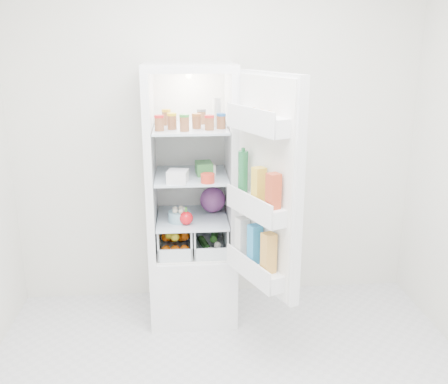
{
  "coord_description": "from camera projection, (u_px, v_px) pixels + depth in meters",
  "views": [
    {
      "loc": [
        -0.26,
        -2.14,
        1.94
      ],
      "look_at": [
        0.01,
        0.95,
        1.0
      ],
      "focal_mm": 40.0,
      "sensor_mm": 36.0,
      "label": 1
    }
  ],
  "objects": [
    {
      "name": "shelf_low",
      "position": [
        192.0,
        218.0,
        3.52
      ],
      "size": [
        0.49,
        0.53,
        0.01
      ],
      "primitive_type": "cube",
      "color": "silver",
      "rests_on": "refrigerator"
    },
    {
      "name": "shelf_mid",
      "position": [
        191.0,
        176.0,
        3.43
      ],
      "size": [
        0.49,
        0.53,
        0.02
      ],
      "primitive_type": "cube",
      "color": "silver",
      "rests_on": "refrigerator"
    },
    {
      "name": "tub_white",
      "position": [
        178.0,
        177.0,
        3.22
      ],
      "size": [
        0.15,
        0.15,
        0.08
      ],
      "primitive_type": "cube",
      "rotation": [
        0.0,
        0.0,
        -0.19
      ],
      "color": "silver",
      "rests_on": "shelf_mid"
    },
    {
      "name": "squeeze_bottle",
      "position": [
        217.0,
        112.0,
        3.31
      ],
      "size": [
        0.06,
        0.06,
        0.19
      ],
      "primitive_type": "cylinder",
      "rotation": [
        0.0,
        0.0,
        0.03
      ],
      "color": "silver",
      "rests_on": "shelf_top"
    },
    {
      "name": "mushroom_bowl",
      "position": [
        180.0,
        216.0,
        3.42
      ],
      "size": [
        0.16,
        0.16,
        0.07
      ],
      "primitive_type": "cylinder",
      "rotation": [
        0.0,
        0.0,
        -0.03
      ],
      "color": "#7FACBE",
      "rests_on": "shelf_low"
    },
    {
      "name": "tub_cream",
      "position": [
        206.0,
        169.0,
        3.42
      ],
      "size": [
        0.13,
        0.13,
        0.07
      ],
      "primitive_type": "cube",
      "rotation": [
        0.0,
        0.0,
        0.09
      ],
      "color": "silver",
      "rests_on": "shelf_mid"
    },
    {
      "name": "tub_green",
      "position": [
        204.0,
        168.0,
        3.42
      ],
      "size": [
        0.12,
        0.16,
        0.09
      ],
      "primitive_type": "cube",
      "rotation": [
        0.0,
        0.0,
        0.09
      ],
      "color": "#3B823B",
      "rests_on": "shelf_mid"
    },
    {
      "name": "bell_pepper",
      "position": [
        186.0,
        218.0,
        3.36
      ],
      "size": [
        0.09,
        0.09,
        0.09
      ],
      "primitive_type": "sphere",
      "color": "red",
      "rests_on": "shelf_low"
    },
    {
      "name": "refrigerator",
      "position": [
        192.0,
        225.0,
        3.6
      ],
      "size": [
        0.6,
        0.6,
        1.8
      ],
      "color": "silver",
      "rests_on": "ground"
    },
    {
      "name": "citrus_pile",
      "position": [
        175.0,
        240.0,
        3.54
      ],
      "size": [
        0.2,
        0.31,
        0.16
      ],
      "color": "#DA5A0B",
      "rests_on": "refrigerator"
    },
    {
      "name": "crisper_left",
      "position": [
        175.0,
        236.0,
        3.55
      ],
      "size": [
        0.23,
        0.46,
        0.22
      ],
      "primitive_type": null,
      "color": "silver",
      "rests_on": "refrigerator"
    },
    {
      "name": "crisper_right",
      "position": [
        210.0,
        235.0,
        3.57
      ],
      "size": [
        0.23,
        0.46,
        0.22
      ],
      "primitive_type": null,
      "color": "silver",
      "rests_on": "refrigerator"
    },
    {
      "name": "veg_pile",
      "position": [
        210.0,
        241.0,
        3.58
      ],
      "size": [
        0.16,
        0.3,
        0.1
      ],
      "color": "#184918",
      "rests_on": "refrigerator"
    },
    {
      "name": "shelf_top",
      "position": [
        190.0,
        128.0,
        3.33
      ],
      "size": [
        0.49,
        0.53,
        0.02
      ],
      "primitive_type": "cube",
      "color": "silver",
      "rests_on": "refrigerator"
    },
    {
      "name": "red_cabbage",
      "position": [
        213.0,
        200.0,
        3.6
      ],
      "size": [
        0.18,
        0.18,
        0.18
      ],
      "primitive_type": "sphere",
      "color": "#511E59",
      "rests_on": "shelf_low"
    },
    {
      "name": "room_walls",
      "position": [
        241.0,
        125.0,
        2.16
      ],
      "size": [
        3.02,
        3.02,
        2.61
      ],
      "color": "silver",
      "rests_on": "ground"
    },
    {
      "name": "condiment_jars",
      "position": [
        189.0,
        122.0,
        3.26
      ],
      "size": [
        0.46,
        0.34,
        0.08
      ],
      "color": "#B21919",
      "rests_on": "shelf_top"
    },
    {
      "name": "tin_red",
      "position": [
        208.0,
        178.0,
        3.22
      ],
      "size": [
        0.12,
        0.12,
        0.06
      ],
      "primitive_type": "cylinder",
      "rotation": [
        0.0,
        0.0,
        -0.37
      ],
      "color": "red",
      "rests_on": "shelf_mid"
    },
    {
      "name": "fridge_door",
      "position": [
        265.0,
        191.0,
        2.93
      ],
      "size": [
        0.37,
        0.57,
        1.3
      ],
      "rotation": [
        0.0,
        0.0,
        1.98
      ],
      "color": "silver",
      "rests_on": "refrigerator"
    }
  ]
}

